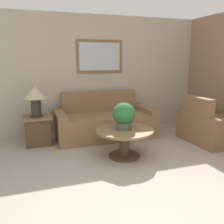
{
  "coord_description": "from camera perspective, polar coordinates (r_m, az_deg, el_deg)",
  "views": [
    {
      "loc": [
        -1.3,
        -2.15,
        1.66
      ],
      "look_at": [
        0.22,
        2.29,
        0.64
      ],
      "focal_mm": 40.0,
      "sensor_mm": 36.0,
      "label": 1
    }
  ],
  "objects": [
    {
      "name": "coffee_table",
      "position": [
        4.24,
        2.9,
        -5.75
      ],
      "size": [
        0.97,
        0.97,
        0.48
      ],
      "color": "#4C3823",
      "rests_on": "ground_plane"
    },
    {
      "name": "table_lamp",
      "position": [
        4.95,
        -17.11,
        3.5
      ],
      "size": [
        0.45,
        0.45,
        0.58
      ],
      "color": "#2D2823",
      "rests_on": "side_table"
    },
    {
      "name": "armchair",
      "position": [
        5.37,
        21.34,
        -3.22
      ],
      "size": [
        0.9,
        1.12,
        0.93
      ],
      "rotation": [
        0.0,
        0.0,
        1.61
      ],
      "color": "brown",
      "rests_on": "ground_plane"
    },
    {
      "name": "couch_main",
      "position": [
        5.37,
        -1.73,
        -2.4
      ],
      "size": [
        2.07,
        1.0,
        0.93
      ],
      "color": "brown",
      "rests_on": "ground_plane"
    },
    {
      "name": "ground_plane",
      "position": [
        3.01,
        11.01,
        -21.48
      ],
      "size": [
        20.0,
        20.0,
        0.0
      ],
      "primitive_type": "plane",
      "color": "gray"
    },
    {
      "name": "side_table",
      "position": [
        5.09,
        -16.64,
        -3.96
      ],
      "size": [
        0.55,
        0.55,
        0.56
      ],
      "color": "#4C3823",
      "rests_on": "ground_plane"
    },
    {
      "name": "wall_back",
      "position": [
        5.72,
        -5.78,
        8.65
      ],
      "size": [
        7.4,
        0.09,
        2.6
      ],
      "color": "#B2A893",
      "rests_on": "ground_plane"
    },
    {
      "name": "potted_plant_on_table",
      "position": [
        4.16,
        2.73,
        -0.79
      ],
      "size": [
        0.38,
        0.38,
        0.45
      ],
      "color": "#4C4742",
      "rests_on": "coffee_table"
    }
  ]
}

